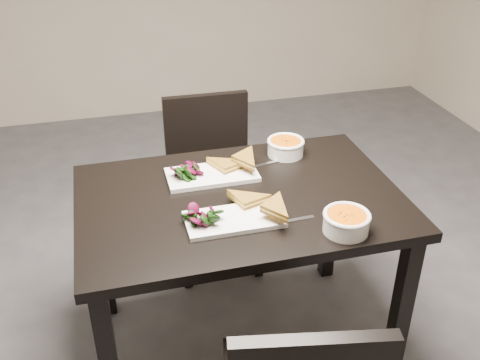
{
  "coord_description": "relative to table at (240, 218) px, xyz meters",
  "views": [
    {
      "loc": [
        -0.29,
        -1.85,
        1.84
      ],
      "look_at": [
        0.15,
        -0.16,
        0.82
      ],
      "focal_mm": 41.41,
      "sensor_mm": 36.0,
      "label": 1
    }
  ],
  "objects": [
    {
      "name": "cutlery_far",
      "position": [
        0.17,
        0.21,
        0.1
      ],
      "size": [
        0.18,
        0.05,
        0.0
      ],
      "primitive_type": "cube",
      "rotation": [
        0.0,
        0.0,
        0.22
      ],
      "color": "silver",
      "rests_on": "table"
    },
    {
      "name": "sandwich_far",
      "position": [
        -0.0,
        0.15,
        0.15
      ],
      "size": [
        0.22,
        0.19,
        0.06
      ],
      "primitive_type": null,
      "rotation": [
        0.0,
        0.0,
        0.41
      ],
      "color": "#A47A22",
      "rests_on": "plate_far"
    },
    {
      "name": "table",
      "position": [
        0.0,
        0.0,
        0.0
      ],
      "size": [
        1.2,
        0.8,
        0.75
      ],
      "color": "black",
      "rests_on": "ground"
    },
    {
      "name": "plate_near",
      "position": [
        -0.06,
        -0.15,
        0.11
      ],
      "size": [
        0.34,
        0.17,
        0.02
      ],
      "primitive_type": "cube",
      "color": "white",
      "rests_on": "table"
    },
    {
      "name": "soup_bowl_near",
      "position": [
        0.29,
        -0.3,
        0.14
      ],
      "size": [
        0.16,
        0.16,
        0.07
      ],
      "color": "white",
      "rests_on": "table"
    },
    {
      "name": "soup_bowl_far",
      "position": [
        0.27,
        0.28,
        0.14
      ],
      "size": [
        0.16,
        0.16,
        0.07
      ],
      "color": "white",
      "rests_on": "table"
    },
    {
      "name": "plate_far",
      "position": [
        -0.07,
        0.17,
        0.11
      ],
      "size": [
        0.35,
        0.18,
        0.02
      ],
      "primitive_type": "cube",
      "color": "white",
      "rests_on": "table"
    },
    {
      "name": "cutlery_near",
      "position": [
        0.13,
        -0.2,
        0.1
      ],
      "size": [
        0.18,
        0.02,
        0.0
      ],
      "primitive_type": "cube",
      "rotation": [
        0.0,
        0.0,
        0.04
      ],
      "color": "silver",
      "rests_on": "table"
    },
    {
      "name": "sandwich_near",
      "position": [
        0.0,
        -0.14,
        0.14
      ],
      "size": [
        0.2,
        0.17,
        0.05
      ],
      "primitive_type": null,
      "rotation": [
        0.0,
        0.0,
        0.31
      ],
      "color": "#A47A22",
      "rests_on": "plate_near"
    },
    {
      "name": "salad_far",
      "position": [
        -0.17,
        0.17,
        0.14
      ],
      "size": [
        0.11,
        0.1,
        0.05
      ],
      "primitive_type": null,
      "color": "black",
      "rests_on": "plate_far"
    },
    {
      "name": "salad_near",
      "position": [
        -0.16,
        -0.15,
        0.14
      ],
      "size": [
        0.1,
        0.09,
        0.05
      ],
      "primitive_type": null,
      "color": "black",
      "rests_on": "plate_near"
    },
    {
      "name": "ground",
      "position": [
        -0.15,
        0.16,
        -0.65
      ],
      "size": [
        5.0,
        5.0,
        0.0
      ],
      "primitive_type": "plane",
      "color": "#47474C",
      "rests_on": "ground"
    },
    {
      "name": "chair_far",
      "position": [
        0.03,
        0.68,
        -0.17
      ],
      "size": [
        0.43,
        0.43,
        0.85
      ],
      "rotation": [
        0.0,
        0.0,
        -0.02
      ],
      "color": "black",
      "rests_on": "ground"
    }
  ]
}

